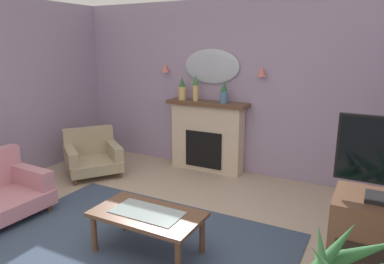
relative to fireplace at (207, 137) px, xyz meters
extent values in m
cube|color=#9E8CA8|center=(0.34, 0.22, 0.80)|extent=(6.62, 0.10, 2.75)
cube|color=#38475B|center=(0.34, -2.60, -0.56)|extent=(3.20, 2.40, 0.01)
cube|color=beige|center=(0.00, 0.01, -0.02)|extent=(1.20, 0.28, 1.10)
cube|color=black|center=(0.00, -0.09, -0.19)|extent=(0.64, 0.12, 0.60)
cube|color=brown|center=(0.00, -0.01, 0.56)|extent=(1.36, 0.36, 0.06)
cylinder|color=tan|center=(-0.45, -0.03, 0.70)|extent=(0.13, 0.13, 0.21)
cone|color=#2D6633|center=(-0.45, -0.03, 0.88)|extent=(0.10, 0.10, 0.16)
cylinder|color=tan|center=(-0.20, -0.03, 0.72)|extent=(0.09, 0.09, 0.26)
cone|color=#38753D|center=(-0.20, -0.03, 0.93)|extent=(0.10, 0.10, 0.16)
cylinder|color=#4C7093|center=(0.30, -0.03, 0.68)|extent=(0.13, 0.13, 0.18)
cone|color=#2D6633|center=(0.30, -0.03, 0.85)|extent=(0.10, 0.10, 0.16)
ellipsoid|color=#B2BCC6|center=(0.00, 0.14, 1.14)|extent=(0.96, 0.06, 0.56)
cone|color=#D17066|center=(-0.85, 0.09, 1.09)|extent=(0.14, 0.14, 0.14)
cone|color=#D17066|center=(0.85, 0.09, 1.09)|extent=(0.14, 0.14, 0.14)
cube|color=brown|center=(0.54, -2.50, -0.15)|extent=(1.10, 0.60, 0.04)
cube|color=#8C9E99|center=(0.54, -2.50, -0.13)|extent=(0.72, 0.36, 0.01)
cylinder|color=brown|center=(0.05, -2.74, -0.37)|extent=(0.06, 0.06, 0.40)
cylinder|color=brown|center=(1.03, -2.74, -0.37)|extent=(0.06, 0.06, 0.40)
cylinder|color=brown|center=(0.05, -2.26, -0.37)|extent=(0.06, 0.06, 0.40)
cylinder|color=brown|center=(1.03, -2.26, -0.37)|extent=(0.06, 0.06, 0.40)
cube|color=#B77A84|center=(-1.43, -2.30, -0.17)|extent=(0.76, 0.19, 0.24)
cylinder|color=brown|center=(-1.10, -2.33, -0.52)|extent=(0.07, 0.07, 0.10)
cylinder|color=brown|center=(-1.77, -2.30, -0.52)|extent=(0.07, 0.07, 0.10)
cube|color=tan|center=(-1.51, -1.08, -0.39)|extent=(1.12, 1.12, 0.16)
cube|color=tan|center=(-1.79, -0.88, -0.09)|extent=(0.60, 0.74, 0.45)
cube|color=tan|center=(-1.71, -1.35, -0.20)|extent=(0.66, 0.54, 0.22)
cube|color=tan|center=(-1.31, -0.80, -0.20)|extent=(0.66, 0.54, 0.22)
cylinder|color=brown|center=(-1.44, -1.55, -0.52)|extent=(0.06, 0.06, 0.10)
cylinder|color=brown|center=(-1.04, -1.00, -0.52)|extent=(0.06, 0.06, 0.10)
cylinder|color=brown|center=(-1.99, -1.15, -0.52)|extent=(0.06, 0.06, 0.10)
cylinder|color=brown|center=(-1.59, -0.60, -0.52)|extent=(0.06, 0.06, 0.10)
cube|color=brown|center=(2.60, -2.22, -0.12)|extent=(0.80, 0.56, 0.90)
cone|color=#2D6633|center=(2.44, -3.00, 0.27)|extent=(0.51, 0.18, 0.38)
cone|color=#2D6633|center=(2.29, -3.09, 0.27)|extent=(0.37, 0.48, 0.40)
cylinder|color=silver|center=(-1.87, -0.53, -0.49)|extent=(0.18, 0.18, 0.16)
cylinder|color=brown|center=(-1.87, -0.53, -0.33)|extent=(0.03, 0.03, 0.17)
cone|color=#38753D|center=(-1.77, -0.54, -0.14)|extent=(0.09, 0.25, 0.21)
cone|color=#38753D|center=(-1.81, -0.44, -0.14)|extent=(0.22, 0.18, 0.23)
cone|color=#38753D|center=(-1.91, -0.43, -0.14)|extent=(0.22, 0.14, 0.24)
cone|color=#38753D|center=(-1.97, -0.50, -0.14)|extent=(0.13, 0.26, 0.20)
cone|color=#38753D|center=(-1.96, -0.57, -0.14)|extent=(0.17, 0.26, 0.18)
cone|color=#38753D|center=(-1.88, -0.63, -0.14)|extent=(0.24, 0.08, 0.21)
cone|color=#38753D|center=(-1.82, -0.62, -0.14)|extent=(0.24, 0.17, 0.22)
camera|label=1|loc=(2.43, -5.12, 1.49)|focal=33.10mm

